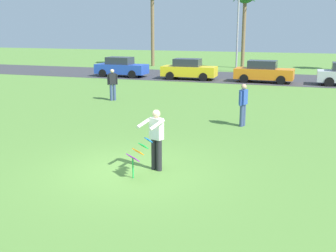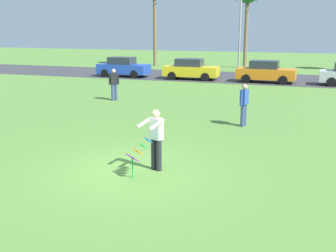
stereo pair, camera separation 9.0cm
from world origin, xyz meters
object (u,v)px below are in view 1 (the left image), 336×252
parked_car_orange (264,72)px  kite_held (138,153)px  person_kite_flyer (156,138)px  parked_car_blue (121,67)px  streetlight_pole (238,27)px  person_walker_near (243,104)px  parked_car_yellow (189,69)px  person_walker_far (113,84)px

parked_car_orange → kite_held: bearing=-92.9°
person_kite_flyer → parked_car_blue: person_kite_flyer is taller
person_kite_flyer → streetlight_pole: 27.87m
person_kite_flyer → kite_held: person_kite_flyer is taller
person_kite_flyer → kite_held: size_ratio=1.66×
parked_car_orange → person_walker_near: 14.41m
person_kite_flyer → parked_car_yellow: 21.12m
parked_car_yellow → person_walker_near: (6.38, -14.39, 0.16)m
parked_car_blue → parked_car_orange: size_ratio=0.99×
person_walker_near → person_walker_far: (-7.73, 3.85, 0.00)m
parked_car_orange → person_walker_far: size_ratio=2.46×
parked_car_yellow → person_walker_far: person_walker_far is taller
parked_car_yellow → person_kite_flyer: bearing=-76.6°
parked_car_orange → person_walker_far: bearing=-123.8°
kite_held → streetlight_pole: bearing=94.2°
person_kite_flyer → person_walker_far: 11.79m
person_kite_flyer → person_walker_near: bearing=76.5°
streetlight_pole → parked_car_blue: bearing=-139.6°
person_kite_flyer → parked_car_blue: (-10.66, 20.54, -0.18)m
parked_car_blue → parked_car_orange: same height
parked_car_blue → person_walker_far: bearing=-67.3°
parked_car_blue → parked_car_orange: (11.46, 0.00, 0.00)m
parked_car_orange → person_walker_near: bearing=-87.3°
streetlight_pole → person_walker_far: bearing=-102.5°
parked_car_yellow → parked_car_orange: 5.70m
person_walker_far → person_kite_flyer: bearing=-58.0°
streetlight_pole → parked_car_yellow: bearing=-109.8°
person_kite_flyer → streetlight_pole: bearing=94.9°
parked_car_blue → person_kite_flyer: bearing=-62.6°
person_walker_near → parked_car_orange: bearing=92.7°
parked_car_blue → parked_car_orange: bearing=0.0°
parked_car_yellow → parked_car_orange: size_ratio=1.00×
person_kite_flyer → kite_held: (-0.26, -0.67, -0.27)m
person_kite_flyer → person_walker_near: 6.33m
parked_car_blue → person_walker_far: size_ratio=2.43×
kite_held → streetlight_pole: (-2.10, 28.27, 3.31)m
kite_held → streetlight_pole: 28.54m
person_kite_flyer → kite_held: bearing=-111.2°
parked_car_yellow → person_walker_far: bearing=-97.3°
kite_held → person_walker_far: bearing=119.3°
parked_car_yellow → person_walker_far: (-1.35, -10.54, 0.16)m
person_kite_flyer → person_walker_far: size_ratio=1.00×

